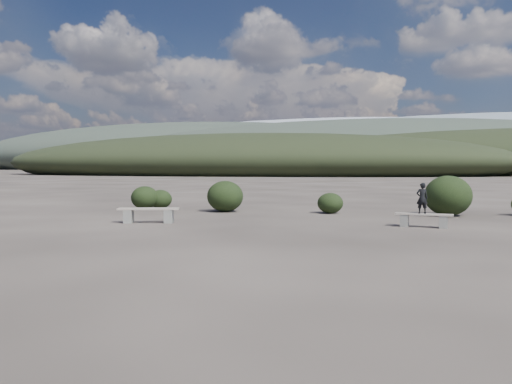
# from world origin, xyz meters

# --- Properties ---
(ground) EXTENTS (1200.00, 1200.00, 0.00)m
(ground) POSITION_xyz_m (0.00, 0.00, 0.00)
(ground) COLOR #2B2521
(ground) RESTS_ON ground
(bench_left) EXTENTS (2.05, 0.95, 0.50)m
(bench_left) POSITION_xyz_m (-4.11, 3.75, 0.31)
(bench_left) COLOR slate
(bench_left) RESTS_ON ground
(bench_right) EXTENTS (1.76, 0.61, 0.43)m
(bench_right) POSITION_xyz_m (4.74, 4.70, 0.26)
(bench_right) COLOR slate
(bench_right) RESTS_ON ground
(seated_person) EXTENTS (0.39, 0.30, 0.96)m
(seated_person) POSITION_xyz_m (4.68, 4.71, 0.91)
(seated_person) COLOR black
(seated_person) RESTS_ON bench_right
(shrub_a) EXTENTS (1.03, 1.03, 0.84)m
(shrub_a) POSITION_xyz_m (-6.13, 9.03, 0.42)
(shrub_a) COLOR black
(shrub_a) RESTS_ON ground
(shrub_b) EXTENTS (1.51, 1.51, 1.29)m
(shrub_b) POSITION_xyz_m (-2.85, 8.28, 0.65)
(shrub_b) COLOR black
(shrub_b) RESTS_ON ground
(shrub_c) EXTENTS (1.04, 1.04, 0.83)m
(shrub_c) POSITION_xyz_m (1.47, 8.63, 0.41)
(shrub_c) COLOR black
(shrub_c) RESTS_ON ground
(shrub_d) EXTENTS (1.77, 1.77, 1.55)m
(shrub_d) POSITION_xyz_m (5.94, 8.71, 0.77)
(shrub_d) COLOR black
(shrub_d) RESTS_ON ground
(shrub_f) EXTENTS (1.20, 1.20, 1.02)m
(shrub_f) POSITION_xyz_m (-6.68, 8.61, 0.51)
(shrub_f) COLOR black
(shrub_f) RESTS_ON ground
(mountain_ridges) EXTENTS (500.00, 400.00, 56.00)m
(mountain_ridges) POSITION_xyz_m (-7.48, 339.06, 10.84)
(mountain_ridges) COLOR black
(mountain_ridges) RESTS_ON ground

